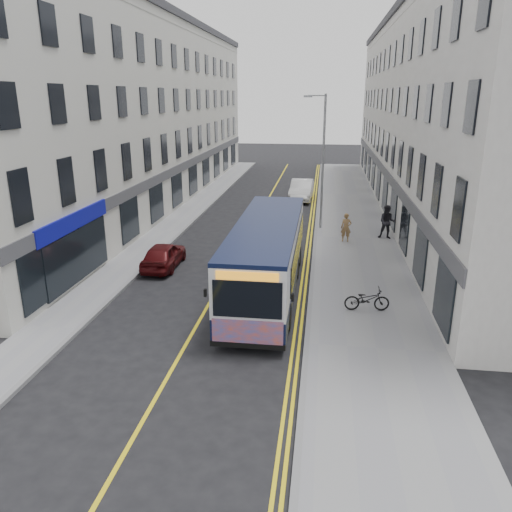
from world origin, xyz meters
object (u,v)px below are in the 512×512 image
(bicycle, at_px, (367,299))
(pedestrian_far, at_px, (387,222))
(streetlamp, at_px, (322,158))
(car_maroon, at_px, (164,255))
(city_bus, at_px, (267,256))
(pedestrian_near, at_px, (346,228))
(car_white, at_px, (302,190))

(bicycle, height_order, pedestrian_far, pedestrian_far)
(streetlamp, height_order, pedestrian_far, streetlamp)
(car_maroon, bearing_deg, city_bus, 152.22)
(pedestrian_near, height_order, pedestrian_far, pedestrian_far)
(bicycle, bearing_deg, pedestrian_near, -2.75)
(city_bus, height_order, pedestrian_far, city_bus)
(car_white, bearing_deg, pedestrian_near, -73.56)
(car_white, bearing_deg, city_bus, -89.25)
(pedestrian_near, bearing_deg, car_white, 107.71)
(car_maroon, bearing_deg, pedestrian_near, -149.66)
(city_bus, height_order, bicycle, city_bus)
(car_maroon, bearing_deg, car_white, -109.25)
(city_bus, distance_m, bicycle, 4.36)
(pedestrian_far, bearing_deg, bicycle, -91.24)
(streetlamp, relative_size, pedestrian_near, 5.03)
(city_bus, relative_size, pedestrian_near, 6.68)
(streetlamp, distance_m, city_bus, 11.35)
(bicycle, distance_m, pedestrian_near, 9.41)
(bicycle, relative_size, pedestrian_near, 1.07)
(streetlamp, bearing_deg, car_white, 99.59)
(city_bus, xyz_separation_m, bicycle, (3.98, -1.39, -1.12))
(city_bus, distance_m, car_maroon, 6.03)
(pedestrian_near, distance_m, car_maroon, 10.28)
(bicycle, bearing_deg, car_maroon, 60.64)
(city_bus, bearing_deg, bicycle, -19.24)
(pedestrian_near, xyz_separation_m, car_maroon, (-8.80, -5.31, -0.29))
(car_white, height_order, car_maroon, car_white)
(pedestrian_near, xyz_separation_m, pedestrian_far, (2.32, 0.92, 0.17))
(city_bus, height_order, car_maroon, city_bus)
(pedestrian_far, height_order, car_maroon, pedestrian_far)
(streetlamp, height_order, city_bus, streetlamp)
(pedestrian_far, relative_size, car_maroon, 0.53)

